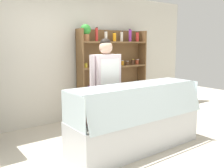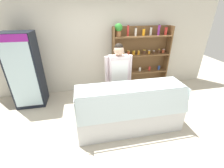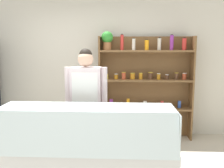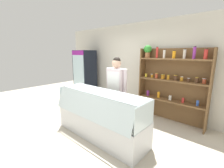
% 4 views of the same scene
% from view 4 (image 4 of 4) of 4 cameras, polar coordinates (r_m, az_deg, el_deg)
% --- Properties ---
extents(ground_plane, '(12.00, 12.00, 0.00)m').
position_cam_4_polar(ground_plane, '(3.66, -5.39, -17.89)').
color(ground_plane, beige).
extents(back_wall, '(6.80, 0.10, 2.70)m').
position_cam_4_polar(back_wall, '(4.74, 11.88, 6.05)').
color(back_wall, beige).
rests_on(back_wall, ground).
extents(drinks_fridge, '(0.71, 0.61, 1.89)m').
position_cam_4_polar(drinks_fridge, '(5.81, -10.22, 3.15)').
color(drinks_fridge, black).
rests_on(drinks_fridge, ground).
extents(shelving_unit, '(1.74, 0.29, 2.01)m').
position_cam_4_polar(shelving_unit, '(4.16, 21.37, 1.32)').
color(shelving_unit, brown).
rests_on(shelving_unit, ground).
extents(deli_display_case, '(2.17, 0.73, 1.01)m').
position_cam_4_polar(deli_display_case, '(3.40, -4.63, -14.40)').
color(deli_display_case, silver).
rests_on(deli_display_case, ground).
extents(shop_clerk, '(0.63, 0.25, 1.71)m').
position_cam_4_polar(shop_clerk, '(3.68, 1.63, -0.61)').
color(shop_clerk, '#4C4233').
rests_on(shop_clerk, ground).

